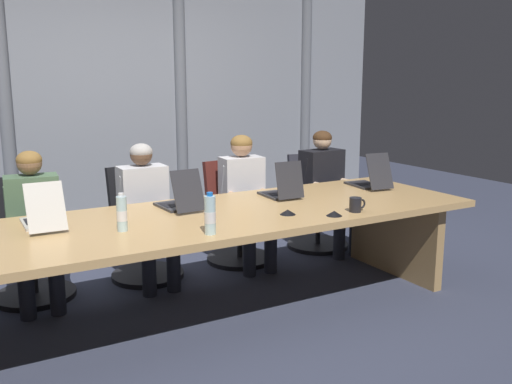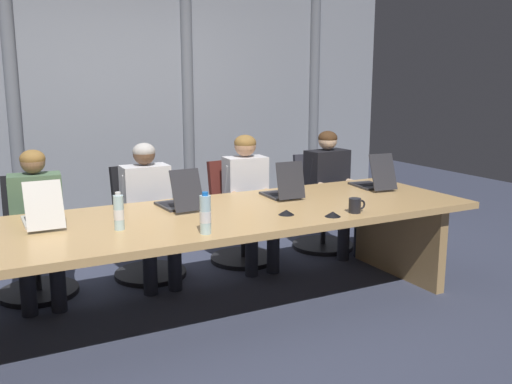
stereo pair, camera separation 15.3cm
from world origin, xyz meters
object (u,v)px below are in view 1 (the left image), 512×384
person_center (147,206)px  conference_mic_middle (334,213)px  water_bottle_secondary (122,214)px  conference_mic_left_side (288,212)px  person_left_mid (34,220)px  water_bottle_primary (210,215)px  office_chair_right_mid (237,224)px  coffee_mug_near (356,205)px  laptop_right_end (369,180)px  person_right_mid (246,193)px  laptop_left_mid (43,218)px  person_right_end (327,184)px  office_chair_left_mid (32,253)px  laptop_right_mid (282,190)px  office_chair_right_end (316,213)px  laptop_center (179,201)px  office_chair_center (143,237)px

person_center → conference_mic_middle: bearing=34.9°
water_bottle_secondary → conference_mic_left_side: bearing=-7.6°
person_left_mid → water_bottle_primary: bearing=37.9°
office_chair_right_mid → coffee_mug_near: (0.20, -1.42, 0.44)m
laptop_right_end → person_right_mid: person_right_mid is taller
laptop_left_mid → office_chair_right_mid: laptop_left_mid is taller
coffee_mug_near → conference_mic_left_side: size_ratio=1.21×
laptop_left_mid → person_right_mid: (1.79, 0.59, -0.13)m
laptop_left_mid → water_bottle_secondary: laptop_left_mid is taller
water_bottle_primary → conference_mic_left_side: 0.71m
laptop_left_mid → water_bottle_primary: 1.09m
person_center → conference_mic_left_side: person_center is taller
person_left_mid → person_right_end: bearing=95.5°
office_chair_left_mid → person_left_mid: size_ratio=0.80×
water_bottle_secondary → coffee_mug_near: water_bottle_secondary is taller
water_bottle_primary → coffee_mug_near: 1.14m
laptop_right_mid → office_chair_right_end: 1.24m
office_chair_right_end → conference_mic_middle: size_ratio=8.21×
water_bottle_secondary → conference_mic_left_side: 1.13m
coffee_mug_near → conference_mic_left_side: 0.49m
water_bottle_secondary → conference_mic_middle: size_ratio=2.17×
laptop_left_mid → office_chair_left_mid: bearing=-0.5°
office_chair_right_end → water_bottle_secondary: (-2.26, -1.10, 0.50)m
laptop_left_mid → conference_mic_middle: size_ratio=4.29×
laptop_right_mid → person_right_mid: size_ratio=0.33×
office_chair_right_end → laptop_left_mid: bearing=-66.2°
person_right_end → conference_mic_middle: (-0.91, -1.29, 0.09)m
laptop_center → laptop_right_mid: size_ratio=1.16×
laptop_right_end → water_bottle_primary: (-1.82, -0.66, 0.06)m
office_chair_left_mid → water_bottle_primary: bearing=36.3°
person_left_mid → conference_mic_middle: size_ratio=10.25×
conference_mic_middle → office_chair_right_end: bearing=58.2°
person_right_end → laptop_left_mid: bearing=-82.4°
person_left_mid → person_center: person_center is taller
office_chair_left_mid → office_chair_right_mid: size_ratio=1.00×
person_left_mid → person_right_end: 2.65m
person_center → conference_mic_middle: size_ratio=10.30×
laptop_right_end → person_center: bearing=77.6°
office_chair_right_mid → person_right_end: size_ratio=0.79×
office_chair_center → person_center: size_ratio=0.81×
laptop_left_mid → person_right_end: bearing=-76.7°
person_right_end → conference_mic_left_side: bearing=-51.5°
office_chair_left_mid → person_center: (0.87, -0.16, 0.30)m
laptop_left_mid → water_bottle_secondary: 0.54m
laptop_right_end → conference_mic_middle: bearing=133.7°
laptop_left_mid → conference_mic_left_side: laptop_left_mid is taller
laptop_left_mid → person_left_mid: bearing=-2.3°
office_chair_right_end → laptop_right_mid: bearing=-41.5°
person_center → office_chair_right_mid: bearing=100.1°
laptop_center → water_bottle_secondary: laptop_center is taller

